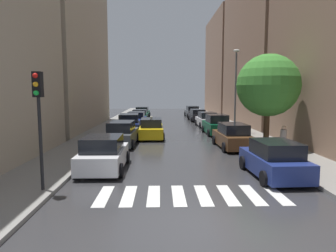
% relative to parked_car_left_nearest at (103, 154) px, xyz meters
% --- Properties ---
extents(ground_plane, '(28.00, 72.00, 0.04)m').
position_rel_parked_car_left_nearest_xyz_m(ground_plane, '(3.83, 17.96, -0.80)').
color(ground_plane, '#303033').
extents(sidewalk_left, '(3.00, 72.00, 0.15)m').
position_rel_parked_car_left_nearest_xyz_m(sidewalk_left, '(-2.67, 17.96, -0.70)').
color(sidewalk_left, gray).
rests_on(sidewalk_left, ground).
extents(sidewalk_right, '(3.00, 72.00, 0.15)m').
position_rel_parked_car_left_nearest_xyz_m(sidewalk_right, '(10.33, 17.96, -0.70)').
color(sidewalk_right, gray).
rests_on(sidewalk_right, ground).
extents(crosswalk_stripes, '(6.75, 2.20, 0.01)m').
position_rel_parked_car_left_nearest_xyz_m(crosswalk_stripes, '(3.83, -3.60, -0.77)').
color(crosswalk_stripes, silver).
rests_on(crosswalk_stripes, ground).
extents(building_left_mid, '(6.00, 17.60, 20.68)m').
position_rel_parked_car_left_nearest_xyz_m(building_left_mid, '(-7.17, 17.20, 9.56)').
color(building_left_mid, '#B2A38C').
rests_on(building_left_mid, ground).
extents(building_right_mid, '(6.00, 16.60, 23.71)m').
position_rel_parked_car_left_nearest_xyz_m(building_right_mid, '(14.83, 20.43, 11.08)').
color(building_right_mid, '#8C6B56').
rests_on(building_right_mid, ground).
extents(building_right_far, '(6.00, 16.14, 16.82)m').
position_rel_parked_car_left_nearest_xyz_m(building_right_far, '(14.83, 37.97, 7.63)').
color(building_right_far, '#8C6B56').
rests_on(building_right_far, ground).
extents(parked_car_left_nearest, '(2.15, 4.05, 1.66)m').
position_rel_parked_car_left_nearest_xyz_m(parked_car_left_nearest, '(0.00, 0.00, 0.00)').
color(parked_car_left_nearest, silver).
rests_on(parked_car_left_nearest, ground).
extents(parked_car_left_second, '(2.20, 4.70, 1.71)m').
position_rel_parked_car_left_nearest_xyz_m(parked_car_left_second, '(0.01, 6.70, 0.02)').
color(parked_car_left_second, '#474C51').
rests_on(parked_car_left_second, ground).
extents(parked_car_left_third, '(2.28, 4.69, 1.80)m').
position_rel_parked_car_left_nearest_xyz_m(parked_car_left_third, '(-0.10, 12.67, 0.06)').
color(parked_car_left_third, navy).
rests_on(parked_car_left_third, ground).
extents(parked_car_left_fourth, '(2.22, 4.38, 1.63)m').
position_rel_parked_car_left_nearest_xyz_m(parked_car_left_fourth, '(0.11, 18.17, -0.01)').
color(parked_car_left_fourth, navy).
rests_on(parked_car_left_fourth, ground).
extents(parked_car_left_fifth, '(2.15, 4.33, 1.53)m').
position_rel_parked_car_left_nearest_xyz_m(parked_car_left_fifth, '(0.06, 24.02, -0.06)').
color(parked_car_left_fifth, '#0C4C2D').
rests_on(parked_car_left_fifth, ground).
extents(parked_car_left_sixth, '(2.28, 4.27, 1.60)m').
position_rel_parked_car_left_nearest_xyz_m(parked_car_left_sixth, '(0.06, 29.90, -0.03)').
color(parked_car_left_sixth, '#0C4C2D').
rests_on(parked_car_left_sixth, ground).
extents(parked_car_right_nearest, '(2.18, 4.11, 1.63)m').
position_rel_parked_car_left_nearest_xyz_m(parked_car_right_nearest, '(7.73, -1.36, -0.02)').
color(parked_car_right_nearest, navy).
rests_on(parked_car_right_nearest, ground).
extents(parked_car_right_second, '(2.10, 4.45, 1.68)m').
position_rel_parked_car_left_nearest_xyz_m(parked_car_right_second, '(7.55, 5.41, 0.00)').
color(parked_car_right_second, brown).
rests_on(parked_car_right_second, ground).
extents(parked_car_right_third, '(2.17, 4.20, 1.79)m').
position_rel_parked_car_left_nearest_xyz_m(parked_car_right_third, '(7.71, 11.91, 0.05)').
color(parked_car_right_third, '#0C4C2D').
rests_on(parked_car_right_third, ground).
extents(parked_car_right_fourth, '(2.21, 4.28, 1.61)m').
position_rel_parked_car_left_nearest_xyz_m(parked_car_right_fourth, '(7.79, 17.82, -0.02)').
color(parked_car_right_fourth, silver).
rests_on(parked_car_right_fourth, ground).
extents(parked_car_right_fifth, '(2.21, 4.78, 1.54)m').
position_rel_parked_car_left_nearest_xyz_m(parked_car_right_fifth, '(7.60, 24.48, -0.05)').
color(parked_car_right_fifth, black).
rests_on(parked_car_right_fifth, ground).
extents(parked_car_right_sixth, '(2.19, 4.66, 1.67)m').
position_rel_parked_car_left_nearest_xyz_m(parked_car_right_sixth, '(7.63, 31.06, 0.00)').
color(parked_car_right_sixth, '#474C51').
rests_on(parked_car_right_sixth, ground).
extents(taxi_midroad, '(2.13, 4.53, 1.81)m').
position_rel_parked_car_left_nearest_xyz_m(taxi_midroad, '(1.99, 9.93, -0.01)').
color(taxi_midroad, yellow).
rests_on(taxi_midroad, ground).
extents(pedestrian_foreground, '(0.36, 0.36, 1.61)m').
position_rel_parked_car_left_nearest_xyz_m(pedestrian_foreground, '(10.06, 3.22, 0.21)').
color(pedestrian_foreground, brown).
rests_on(pedestrian_foreground, sidewalk_right).
extents(street_tree_right, '(3.99, 3.99, 6.02)m').
position_rel_parked_car_left_nearest_xyz_m(street_tree_right, '(9.63, 4.89, 3.38)').
color(street_tree_right, '#513823').
rests_on(street_tree_right, sidewalk_right).
extents(traffic_light_left_corner, '(0.30, 0.42, 4.30)m').
position_rel_parked_car_left_nearest_xyz_m(traffic_light_left_corner, '(-1.62, -3.27, 2.51)').
color(traffic_light_left_corner, black).
rests_on(traffic_light_left_corner, sidewalk_left).
extents(lamp_post_right, '(0.60, 0.28, 7.31)m').
position_rel_parked_car_left_nearest_xyz_m(lamp_post_right, '(9.38, 12.03, 3.56)').
color(lamp_post_right, '#595B60').
rests_on(lamp_post_right, sidewalk_right).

